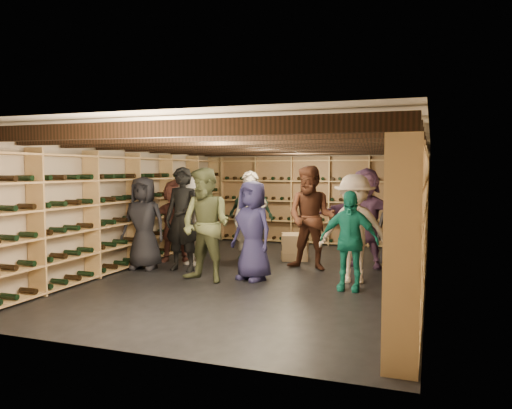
{
  "coord_description": "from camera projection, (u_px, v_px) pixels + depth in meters",
  "views": [
    {
      "loc": [
        2.8,
        -8.18,
        1.83
      ],
      "look_at": [
        -0.16,
        0.2,
        1.21
      ],
      "focal_mm": 35.0,
      "sensor_mm": 36.0,
      "label": 1
    }
  ],
  "objects": [
    {
      "name": "ground",
      "position": [
        261.0,
        274.0,
        8.76
      ],
      "size": [
        8.0,
        8.0,
        0.0
      ],
      "primitive_type": "plane",
      "color": "black",
      "rests_on": "ground"
    },
    {
      "name": "walls",
      "position": [
        261.0,
        206.0,
        8.67
      ],
      "size": [
        5.52,
        8.02,
        2.4
      ],
      "color": "tan",
      "rests_on": "ground"
    },
    {
      "name": "ceiling",
      "position": [
        261.0,
        137.0,
        8.59
      ],
      "size": [
        5.5,
        8.0,
        0.01
      ],
      "primitive_type": "cube",
      "color": "beige",
      "rests_on": "walls"
    },
    {
      "name": "ceiling_joists",
      "position": [
        261.0,
        145.0,
        8.6
      ],
      "size": [
        5.4,
        7.12,
        0.18
      ],
      "color": "black",
      "rests_on": "ground"
    },
    {
      "name": "wine_rack_left",
      "position": [
        134.0,
        209.0,
        9.53
      ],
      "size": [
        0.32,
        7.5,
        2.15
      ],
      "color": "tan",
      "rests_on": "ground"
    },
    {
      "name": "wine_rack_right",
      "position": [
        415.0,
        218.0,
        7.83
      ],
      "size": [
        0.32,
        7.5,
        2.15
      ],
      "color": "tan",
      "rests_on": "ground"
    },
    {
      "name": "wine_rack_back",
      "position": [
        311.0,
        200.0,
        12.28
      ],
      "size": [
        4.7,
        0.3,
        2.15
      ],
      "color": "tan",
      "rests_on": "ground"
    },
    {
      "name": "crate_stack_left",
      "position": [
        294.0,
        245.0,
        10.39
      ],
      "size": [
        0.59,
        0.5,
        0.51
      ],
      "rotation": [
        0.0,
        0.0,
        0.41
      ],
      "color": "tan",
      "rests_on": "ground"
    },
    {
      "name": "crate_stack_right",
      "position": [
        295.0,
        248.0,
        10.09
      ],
      "size": [
        0.56,
        0.43,
        0.51
      ],
      "rotation": [
        0.0,
        0.0,
        0.21
      ],
      "color": "tan",
      "rests_on": "ground"
    },
    {
      "name": "crate_loose",
      "position": [
        294.0,
        256.0,
        10.07
      ],
      "size": [
        0.58,
        0.49,
        0.17
      ],
      "primitive_type": "cube",
      "rotation": [
        0.0,
        0.0,
        0.36
      ],
      "color": "tan",
      "rests_on": "ground"
    },
    {
      "name": "person_0",
      "position": [
        144.0,
        223.0,
        9.15
      ],
      "size": [
        0.89,
        0.64,
        1.7
      ],
      "primitive_type": "imported",
      "rotation": [
        0.0,
        0.0,
        0.12
      ],
      "color": "black",
      "rests_on": "ground"
    },
    {
      "name": "person_1",
      "position": [
        183.0,
        219.0,
        9.0
      ],
      "size": [
        0.7,
        0.48,
        1.88
      ],
      "primitive_type": "imported",
      "rotation": [
        0.0,
        0.0,
        -0.04
      ],
      "color": "black",
      "rests_on": "ground"
    },
    {
      "name": "person_2",
      "position": [
        206.0,
        225.0,
        8.1
      ],
      "size": [
        1.04,
        0.88,
        1.86
      ],
      "primitive_type": "imported",
      "rotation": [
        0.0,
        0.0,
        -0.22
      ],
      "color": "#4C5332",
      "rests_on": "ground"
    },
    {
      "name": "person_3",
      "position": [
        354.0,
        229.0,
        8.07
      ],
      "size": [
        1.19,
        0.75,
        1.76
      ],
      "primitive_type": "imported",
      "rotation": [
        0.0,
        0.0,
        0.09
      ],
      "color": "#C8AF9A",
      "rests_on": "ground"
    },
    {
      "name": "person_4",
      "position": [
        349.0,
        241.0,
        7.56
      ],
      "size": [
        0.9,
        0.4,
        1.52
      ],
      "primitive_type": "imported",
      "rotation": [
        0.0,
        0.0,
        -0.04
      ],
      "color": "#147967",
      "rests_on": "ground"
    },
    {
      "name": "person_5",
      "position": [
        175.0,
        221.0,
        9.94
      ],
      "size": [
        1.58,
        1.05,
        1.63
      ],
      "primitive_type": "imported",
      "rotation": [
        0.0,
        0.0,
        0.42
      ],
      "color": "brown",
      "rests_on": "ground"
    },
    {
      "name": "person_6",
      "position": [
        253.0,
        230.0,
        8.26
      ],
      "size": [
        0.95,
        0.81,
        1.65
      ],
      "primitive_type": "imported",
      "rotation": [
        0.0,
        0.0,
        -0.43
      ],
      "color": "#23214C",
      "rests_on": "ground"
    },
    {
      "name": "person_7",
      "position": [
        250.0,
        220.0,
        9.18
      ],
      "size": [
        0.68,
        0.46,
        1.81
      ],
      "primitive_type": "imported",
      "rotation": [
        0.0,
        0.0,
        0.04
      ],
      "color": "gray",
      "rests_on": "ground"
    },
    {
      "name": "person_8",
      "position": [
        311.0,
        218.0,
        9.1
      ],
      "size": [
        0.99,
        0.8,
        1.9
      ],
      "primitive_type": "imported",
      "rotation": [
        0.0,
        0.0,
        -0.09
      ],
      "color": "#452316",
      "rests_on": "ground"
    },
    {
      "name": "person_9",
      "position": [
        191.0,
        221.0,
        9.55
      ],
      "size": [
        1.25,
        0.98,
        1.69
      ],
      "primitive_type": "imported",
      "rotation": [
        0.0,
        0.0,
        -0.36
      ],
      "color": "beige",
      "rests_on": "ground"
    },
    {
      "name": "person_10",
      "position": [
        250.0,
        216.0,
        10.07
      ],
      "size": [
        1.12,
        0.7,
        1.78
      ],
      "primitive_type": "imported",
      "rotation": [
        0.0,
        0.0,
        -0.27
      ],
      "color": "#224434",
      "rests_on": "ground"
    },
    {
      "name": "person_11",
      "position": [
        365.0,
        217.0,
        9.37
      ],
      "size": [
        1.8,
        0.83,
        1.87
      ],
      "primitive_type": "imported",
      "rotation": [
        0.0,
        0.0,
        -0.16
      ],
      "color": "#784D7B",
      "rests_on": "ground"
    },
    {
      "name": "person_12",
      "position": [
        395.0,
        229.0,
        9.2
      ],
      "size": [
        0.83,
        0.67,
        1.48
      ],
      "primitive_type": "imported",
      "rotation": [
        0.0,
        0.0,
        0.31
      ],
      "color": "#353338",
      "rests_on": "ground"
    }
  ]
}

